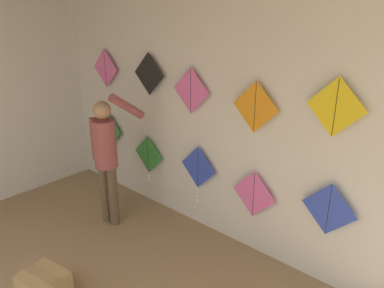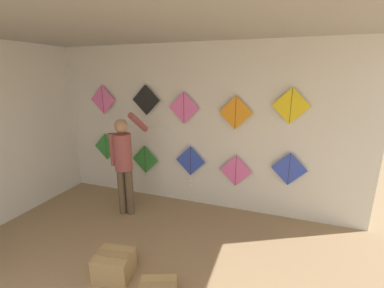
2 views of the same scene
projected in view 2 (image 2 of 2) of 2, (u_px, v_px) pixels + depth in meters
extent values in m
cube|color=silver|center=(189.00, 127.00, 4.48)|extent=(5.81, 0.06, 2.80)
cube|color=#A8A399|center=(111.00, 14.00, 2.29)|extent=(5.81, 4.74, 0.04)
cylinder|color=brown|center=(122.00, 191.00, 4.31)|extent=(0.13, 0.13, 0.79)
cylinder|color=brown|center=(130.00, 192.00, 4.29)|extent=(0.13, 0.13, 0.79)
cylinder|color=#9E4C4C|center=(123.00, 152.00, 4.12)|extent=(0.28, 0.28, 0.60)
sphere|color=tan|center=(121.00, 126.00, 4.01)|extent=(0.21, 0.21, 0.21)
cylinder|color=#9E4C4C|center=(113.00, 149.00, 4.14)|extent=(0.10, 0.10, 0.53)
cylinder|color=#9E4C4C|center=(138.00, 122.00, 4.17)|extent=(0.10, 0.49, 0.38)
cube|color=tan|center=(114.00, 265.00, 3.00)|extent=(0.47, 0.41, 0.29)
cube|color=#A08052|center=(113.00, 254.00, 2.96)|extent=(0.41, 0.17, 0.01)
cube|color=#A08052|center=(158.00, 286.00, 2.60)|extent=(0.37, 0.22, 0.01)
cube|color=#338C38|center=(106.00, 147.00, 5.08)|extent=(0.54, 0.01, 0.54)
cylinder|color=black|center=(106.00, 147.00, 5.08)|extent=(0.01, 0.01, 0.51)
cube|color=#338C38|center=(145.00, 159.00, 4.85)|extent=(0.54, 0.01, 0.54)
cylinder|color=black|center=(145.00, 160.00, 4.84)|extent=(0.01, 0.01, 0.51)
sphere|color=white|center=(146.00, 175.00, 4.92)|extent=(0.04, 0.04, 0.04)
sphere|color=white|center=(146.00, 179.00, 4.94)|extent=(0.04, 0.04, 0.04)
cube|color=blue|center=(190.00, 161.00, 4.53)|extent=(0.54, 0.01, 0.54)
cylinder|color=black|center=(190.00, 161.00, 4.53)|extent=(0.01, 0.01, 0.51)
sphere|color=white|center=(190.00, 178.00, 4.61)|extent=(0.04, 0.04, 0.04)
sphere|color=white|center=(190.00, 182.00, 4.63)|extent=(0.04, 0.04, 0.04)
sphere|color=white|center=(190.00, 185.00, 4.64)|extent=(0.04, 0.04, 0.04)
cube|color=pink|center=(236.00, 171.00, 4.29)|extent=(0.54, 0.01, 0.54)
cylinder|color=black|center=(236.00, 171.00, 4.29)|extent=(0.01, 0.01, 0.51)
cube|color=blue|center=(289.00, 169.00, 3.99)|extent=(0.54, 0.01, 0.54)
cylinder|color=black|center=(289.00, 169.00, 3.99)|extent=(0.01, 0.01, 0.51)
cube|color=pink|center=(103.00, 100.00, 4.83)|extent=(0.54, 0.01, 0.54)
cylinder|color=black|center=(103.00, 100.00, 4.83)|extent=(0.01, 0.01, 0.51)
cube|color=black|center=(146.00, 100.00, 4.53)|extent=(0.54, 0.01, 0.54)
cylinder|color=black|center=(146.00, 100.00, 4.52)|extent=(0.01, 0.01, 0.51)
cube|color=pink|center=(184.00, 108.00, 4.32)|extent=(0.54, 0.01, 0.54)
cylinder|color=black|center=(184.00, 108.00, 4.32)|extent=(0.01, 0.01, 0.51)
cube|color=orange|center=(236.00, 113.00, 4.05)|extent=(0.54, 0.01, 0.54)
cylinder|color=black|center=(235.00, 113.00, 4.05)|extent=(0.01, 0.01, 0.51)
cube|color=yellow|center=(291.00, 106.00, 3.76)|extent=(0.54, 0.01, 0.54)
cylinder|color=black|center=(291.00, 106.00, 3.76)|extent=(0.01, 0.01, 0.51)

